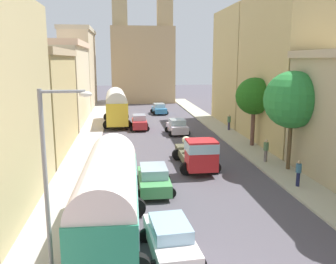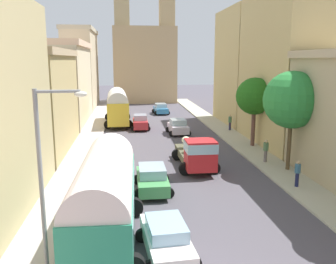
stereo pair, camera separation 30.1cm
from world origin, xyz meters
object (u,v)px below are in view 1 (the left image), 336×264
car_3 (154,179)px  car_4 (139,122)px  car_1 (159,109)px  streetlamp_near (52,168)px  cargo_truck_0 (197,153)px  pedestrian_1 (229,122)px  parked_bus_1 (116,105)px  car_0 (177,127)px  pedestrian_0 (266,150)px  parked_bus_0 (109,195)px  pedestrian_3 (298,173)px  car_2 (170,238)px

car_3 → car_4: car_4 is taller
car_1 → streetlamp_near: (-7.74, -39.76, 3.32)m
cargo_truck_0 → pedestrian_1: size_ratio=3.45×
car_4 → parked_bus_1: bearing=125.0°
car_0 → streetlamp_near: size_ratio=0.54×
pedestrian_0 → pedestrian_1: size_ratio=1.01×
parked_bus_0 → cargo_truck_0: parked_bus_0 is taller
car_1 → pedestrian_1: 15.30m
pedestrian_1 → parked_bus_1: bearing=154.8°
car_3 → pedestrian_3: pedestrian_3 is taller
parked_bus_0 → parked_bus_1: (-0.18, 29.78, 0.12)m
pedestrian_0 → car_2: bearing=-126.1°
car_0 → car_1: car_0 is taller
car_4 → car_1: bearing=73.7°
cargo_truck_0 → pedestrian_3: bearing=-39.5°
car_0 → pedestrian_3: 18.05m
parked_bus_1 → cargo_truck_0: bearing=-72.9°
cargo_truck_0 → parked_bus_0: bearing=-120.3°
parked_bus_0 → cargo_truck_0: 11.69m
parked_bus_0 → pedestrian_3: (11.30, 5.59, -1.23)m
car_0 → car_2: car_0 is taller
cargo_truck_0 → car_3: cargo_truck_0 is taller
car_2 → pedestrian_1: size_ratio=2.29×
cargo_truck_0 → car_4: size_ratio=1.72×
parked_bus_1 → pedestrian_1: parked_bus_1 is taller
parked_bus_0 → car_2: (2.45, -1.20, -1.50)m
cargo_truck_0 → car_2: size_ratio=1.50×
parked_bus_1 → car_0: 9.58m
car_2 → pedestrian_0: pedestrian_0 is taller
car_0 → car_4: car_4 is taller
parked_bus_0 → car_4: bearing=84.6°
car_0 → car_1: bearing=91.8°
pedestrian_3 → streetlamp_near: size_ratio=0.26×
car_3 → pedestrian_1: (9.92, 17.65, 0.28)m
car_3 → car_1: bearing=83.7°
pedestrian_0 → pedestrian_3: 5.53m
car_4 → parked_bus_0: bearing=-95.4°
pedestrian_1 → streetlamp_near: (-14.18, -25.89, 3.04)m
parked_bus_0 → car_3: size_ratio=2.10×
streetlamp_near → car_2: bearing=10.3°
parked_bus_0 → car_4: parked_bus_0 is taller
pedestrian_1 → pedestrian_3: 18.34m
cargo_truck_0 → streetlamp_near: (-7.74, -12.04, 2.82)m
car_0 → streetlamp_near: 26.44m
cargo_truck_0 → streetlamp_near: streetlamp_near is taller
car_4 → pedestrian_1: bearing=-12.2°
parked_bus_1 → cargo_truck_0: size_ratio=1.46×
car_0 → car_2: size_ratio=0.87×
car_2 → pedestrian_1: 26.98m
parked_bus_1 → car_3: parked_bus_1 is taller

